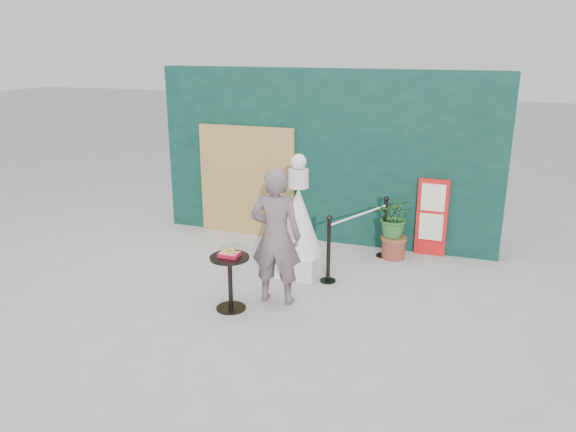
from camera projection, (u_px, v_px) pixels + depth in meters
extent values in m
plane|color=#ADAAA5|center=(258.00, 314.00, 7.37)|extent=(60.00, 60.00, 0.00)
cube|color=black|center=(325.00, 157.00, 9.76)|extent=(6.00, 0.30, 3.00)
cube|color=tan|center=(247.00, 181.00, 10.16)|extent=(1.80, 0.08, 2.00)
imported|color=slate|center=(276.00, 236.00, 7.48)|extent=(0.73, 0.52, 1.89)
cube|color=red|center=(432.00, 217.00, 9.25)|extent=(0.50, 0.06, 1.30)
cube|color=beige|center=(433.00, 198.00, 9.11)|extent=(0.38, 0.02, 0.45)
cube|color=beige|center=(431.00, 227.00, 9.26)|extent=(0.38, 0.02, 0.45)
cube|color=red|center=(429.00, 247.00, 9.36)|extent=(0.38, 0.02, 0.18)
cube|color=white|center=(298.00, 263.00, 8.62)|extent=(0.63, 0.63, 0.34)
cone|color=white|center=(298.00, 221.00, 8.42)|extent=(0.73, 0.73, 1.03)
cylinder|color=silver|center=(299.00, 178.00, 8.22)|extent=(0.30, 0.30, 0.27)
sphere|color=silver|center=(299.00, 162.00, 8.15)|extent=(0.23, 0.23, 0.23)
cylinder|color=black|center=(231.00, 308.00, 7.53)|extent=(0.40, 0.40, 0.02)
cylinder|color=black|center=(230.00, 284.00, 7.42)|extent=(0.06, 0.06, 0.72)
cylinder|color=black|center=(229.00, 258.00, 7.31)|extent=(0.52, 0.52, 0.03)
cube|color=#AD122E|center=(229.00, 255.00, 7.30)|extent=(0.26, 0.19, 0.05)
cube|color=red|center=(229.00, 253.00, 7.29)|extent=(0.24, 0.17, 0.00)
cube|color=gold|center=(227.00, 251.00, 7.31)|extent=(0.15, 0.14, 0.02)
cube|color=gold|center=(232.00, 253.00, 7.25)|extent=(0.13, 0.13, 0.02)
cone|color=#FDFF43|center=(232.00, 249.00, 7.32)|extent=(0.06, 0.06, 0.06)
cylinder|color=brown|center=(393.00, 249.00, 9.25)|extent=(0.38, 0.38, 0.31)
cylinder|color=brown|center=(394.00, 238.00, 9.19)|extent=(0.42, 0.42, 0.05)
imported|color=#2A622A|center=(395.00, 217.00, 9.08)|extent=(0.62, 0.54, 0.69)
cylinder|color=black|center=(328.00, 281.00, 8.38)|extent=(0.24, 0.24, 0.02)
cylinder|color=black|center=(328.00, 251.00, 8.24)|extent=(0.06, 0.06, 0.96)
sphere|color=black|center=(329.00, 218.00, 8.09)|extent=(0.09, 0.09, 0.09)
cylinder|color=black|center=(383.00, 255.00, 9.36)|extent=(0.24, 0.24, 0.02)
cylinder|color=black|center=(385.00, 229.00, 9.22)|extent=(0.06, 0.06, 0.96)
sphere|color=black|center=(386.00, 199.00, 9.07)|extent=(0.09, 0.09, 0.09)
cylinder|color=silver|center=(359.00, 215.00, 8.61)|extent=(0.63, 1.31, 0.03)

